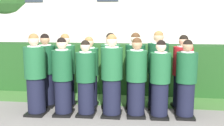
{
  "coord_description": "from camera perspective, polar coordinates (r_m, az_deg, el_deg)",
  "views": [
    {
      "loc": [
        0.7,
        -5.0,
        1.92
      ],
      "look_at": [
        0.0,
        0.29,
        1.05
      ],
      "focal_mm": 41.22,
      "sensor_mm": 36.0,
      "label": 1
    }
  ],
  "objects": [
    {
      "name": "student_front_row_6",
      "position": [
        5.32,
        16.11,
        -3.86
      ],
      "size": [
        0.41,
        0.46,
        1.57
      ],
      "color": "black",
      "rests_on": "ground"
    },
    {
      "name": "ground_plane",
      "position": [
        5.4,
        -0.42,
        -11.57
      ],
      "size": [
        60.0,
        60.0,
        0.0
      ],
      "primitive_type": "plane",
      "color": "gray"
    },
    {
      "name": "student_front_row_2",
      "position": [
        5.27,
        -5.81,
        -3.78
      ],
      "size": [
        0.4,
        0.45,
        1.55
      ],
      "color": "black",
      "rests_on": "ground"
    },
    {
      "name": "student_rear_row_4",
      "position": [
        5.74,
        5.14,
        -2.05
      ],
      "size": [
        0.44,
        0.53,
        1.68
      ],
      "color": "black",
      "rests_on": "ground"
    },
    {
      "name": "student_rear_row_3",
      "position": [
        5.76,
        -0.3,
        -1.99
      ],
      "size": [
        0.44,
        0.55,
        1.67
      ],
      "color": "black",
      "rests_on": "ground"
    },
    {
      "name": "student_front_row_4",
      "position": [
        5.2,
        5.43,
        -3.64
      ],
      "size": [
        0.42,
        0.49,
        1.6
      ],
      "color": "black",
      "rests_on": "ground"
    },
    {
      "name": "student_front_row_3",
      "position": [
        5.19,
        -0.05,
        -3.24
      ],
      "size": [
        0.43,
        0.52,
        1.67
      ],
      "color": "black",
      "rests_on": "ground"
    },
    {
      "name": "student_in_red_blazer",
      "position": [
        5.86,
        15.31,
        -2.32
      ],
      "size": [
        0.43,
        0.54,
        1.63
      ],
      "color": "black",
      "rests_on": "ground"
    },
    {
      "name": "student_front_row_5",
      "position": [
        5.2,
        10.6,
        -3.99
      ],
      "size": [
        0.41,
        0.46,
        1.56
      ],
      "color": "black",
      "rests_on": "ground"
    },
    {
      "name": "student_rear_row_5",
      "position": [
        5.76,
        10.08,
        -1.89
      ],
      "size": [
        0.45,
        0.53,
        1.72
      ],
      "color": "black",
      "rests_on": "ground"
    },
    {
      "name": "student_front_row_1",
      "position": [
        5.36,
        -10.87,
        -3.39
      ],
      "size": [
        0.42,
        0.48,
        1.6
      ],
      "color": "black",
      "rests_on": "ground"
    },
    {
      "name": "student_rear_row_1",
      "position": [
        5.9,
        -10.18,
        -1.97
      ],
      "size": [
        0.43,
        0.52,
        1.65
      ],
      "color": "black",
      "rests_on": "ground"
    },
    {
      "name": "student_rear_row_2",
      "position": [
        5.78,
        -5.05,
        -2.4
      ],
      "size": [
        0.41,
        0.47,
        1.59
      ],
      "color": "black",
      "rests_on": "ground"
    },
    {
      "name": "lawn_strip",
      "position": [
        6.39,
        0.91,
        -8.2
      ],
      "size": [
        10.32,
        0.9,
        0.01
      ],
      "primitive_type": "cube",
      "color": "#477A38",
      "rests_on": "ground"
    },
    {
      "name": "hedge",
      "position": [
        7.01,
        1.68,
        -1.16
      ],
      "size": [
        10.32,
        0.7,
        1.31
      ],
      "color": "#214C1E",
      "rests_on": "ground"
    },
    {
      "name": "student_rear_row_0",
      "position": [
        6.01,
        -14.39,
        -1.92
      ],
      "size": [
        0.43,
        0.48,
        1.65
      ],
      "color": "black",
      "rests_on": "ground"
    },
    {
      "name": "student_front_row_0",
      "position": [
        5.52,
        -16.62,
        -2.85
      ],
      "size": [
        0.44,
        0.52,
        1.68
      ],
      "color": "black",
      "rests_on": "ground"
    }
  ]
}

